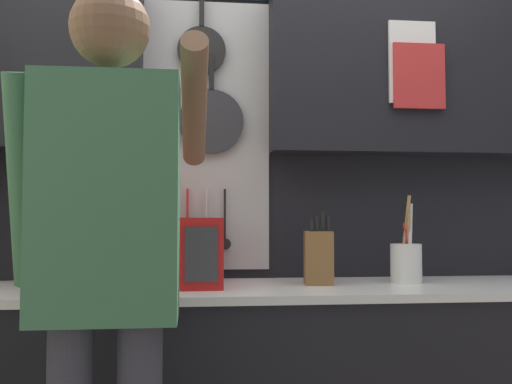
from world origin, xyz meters
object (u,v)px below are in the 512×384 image
(knife_block, at_px, (318,257))
(utensil_crock, at_px, (406,261))
(microwave, at_px, (152,252))
(person, at_px, (108,248))

(knife_block, bearing_deg, utensil_crock, 0.09)
(knife_block, distance_m, utensil_crock, 0.36)
(microwave, relative_size, knife_block, 1.85)
(knife_block, xyz_separation_m, utensil_crock, (0.36, 0.00, -0.02))
(utensil_crock, relative_size, person, 0.20)
(knife_block, bearing_deg, microwave, -179.92)
(microwave, distance_m, utensil_crock, 1.02)
(utensil_crock, distance_m, person, 1.28)
(utensil_crock, xyz_separation_m, person, (-1.09, -0.67, 0.09))
(knife_block, distance_m, person, 0.99)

